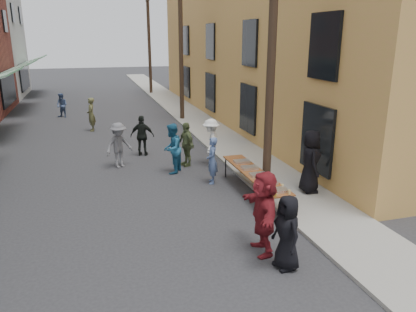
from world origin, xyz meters
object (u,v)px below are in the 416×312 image
guest_front_a (287,232)px  server (310,161)px  serving_table (254,174)px  utility_pole_mid (181,42)px  utility_pole_near (272,47)px  catering_tray_sausage (278,190)px  utility_pole_far (149,40)px  guest_front_c (172,149)px

guest_front_a → server: 4.49m
serving_table → guest_front_a: size_ratio=2.42×
utility_pole_mid → utility_pole_near: bearing=-90.0°
catering_tray_sausage → guest_front_a: (-0.94, -2.36, 0.04)m
utility_pole_far → catering_tray_sausage: size_ratio=18.00×
server → catering_tray_sausage: bearing=141.2°
utility_pole_near → catering_tray_sausage: utility_pole_near is taller
utility_pole_far → serving_table: bearing=-91.3°
catering_tray_sausage → guest_front_a: bearing=-111.8°
utility_pole_mid → serving_table: utility_pole_mid is taller
catering_tray_sausage → guest_front_a: size_ratio=0.30×
utility_pole_near → guest_front_c: 5.10m
utility_pole_near → utility_pole_far: bearing=90.0°
utility_pole_near → guest_front_a: 5.86m
catering_tray_sausage → guest_front_a: guest_front_a is taller
catering_tray_sausage → guest_front_a: 2.54m
utility_pole_near → utility_pole_mid: same height
guest_front_a → server: size_ratio=0.84×
utility_pole_far → catering_tray_sausage: (-0.55, -25.96, -3.71)m
utility_pole_mid → catering_tray_sausage: (-0.55, -13.96, -3.71)m
utility_pole_mid → server: utility_pole_mid is taller
utility_pole_mid → guest_front_a: utility_pole_mid is taller
utility_pole_far → guest_front_c: 21.86m
utility_pole_far → serving_table: utility_pole_far is taller
guest_front_c → server: (3.68, -3.27, 0.17)m
guest_front_c → guest_front_a: bearing=38.6°
utility_pole_near → serving_table: (-0.55, -0.31, -3.79)m
utility_pole_far → guest_front_c: utility_pole_far is taller
guest_front_a → guest_front_c: guest_front_c is taller
guest_front_a → catering_tray_sausage: bearing=152.2°
server → utility_pole_far: bearing=16.9°
utility_pole_mid → guest_front_c: size_ratio=4.93×
serving_table → server: size_ratio=2.03×
guest_front_a → utility_pole_mid: bearing=168.8°
guest_front_c → server: server is taller
catering_tray_sausage → guest_front_c: size_ratio=0.27×
utility_pole_mid → server: bearing=-84.8°
serving_table → guest_front_a: bearing=-103.3°
utility_pole_mid → guest_front_a: (-1.49, -16.31, -3.67)m
serving_table → guest_front_c: 3.52m
serving_table → server: server is taller
utility_pole_far → catering_tray_sausage: 26.23m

